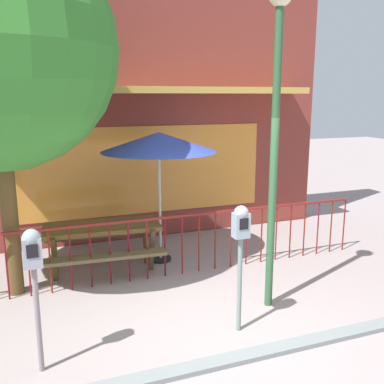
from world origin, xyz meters
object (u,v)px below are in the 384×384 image
picnic_table_left (102,235)px  parking_meter_near (241,235)px  patio_umbrella (159,143)px  street_lamp (276,106)px  parking_meter_far (33,263)px

picnic_table_left → parking_meter_near: bearing=-63.4°
patio_umbrella → street_lamp: 2.36m
parking_meter_near → parking_meter_far: parking_meter_near is taller
patio_umbrella → parking_meter_far: patio_umbrella is taller
parking_meter_near → parking_meter_far: bearing=-180.0°
picnic_table_left → patio_umbrella: bearing=7.5°
picnic_table_left → parking_meter_far: parking_meter_far is taller
parking_meter_near → street_lamp: size_ratio=0.38×
patio_umbrella → parking_meter_near: 2.68m
parking_meter_near → parking_meter_far: 2.25m
picnic_table_left → parking_meter_far: 2.69m
parking_meter_far → parking_meter_near: bearing=0.0°
patio_umbrella → parking_meter_far: size_ratio=1.44×
parking_meter_far → street_lamp: (2.93, 0.45, 1.47)m
picnic_table_left → street_lamp: size_ratio=0.47×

